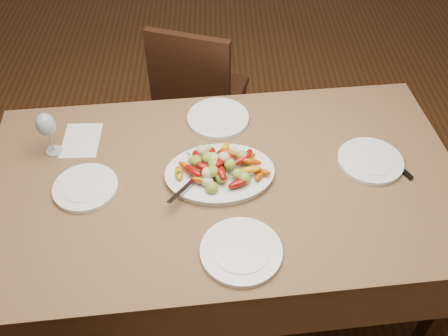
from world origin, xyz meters
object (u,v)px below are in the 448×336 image
at_px(plate_right, 370,161).
at_px(plate_near, 241,251).
at_px(chair_far, 203,94).
at_px(wine_glass, 48,132).
at_px(serving_platter, 220,174).
at_px(plate_left, 86,188).
at_px(dining_table, 224,238).
at_px(plate_far, 218,118).

bearing_deg(plate_right, plate_near, -141.87).
height_order(chair_far, wine_glass, wine_glass).
distance_m(chair_far, serving_platter, 0.95).
bearing_deg(plate_left, plate_right, 6.03).
bearing_deg(plate_near, dining_table, 98.32).
bearing_deg(serving_platter, dining_table, -42.90).
bearing_deg(chair_far, plate_far, 116.05).
bearing_deg(plate_right, plate_left, -173.97).
distance_m(chair_far, wine_glass, 1.02).
distance_m(serving_platter, plate_far, 0.34).
xyz_separation_m(plate_far, plate_near, (0.07, -0.69, 0.00)).
relative_size(plate_right, plate_near, 0.93).
bearing_deg(chair_far, dining_table, 113.97).
relative_size(plate_left, wine_glass, 1.19).
bearing_deg(plate_far, plate_near, -84.47).
bearing_deg(plate_left, plate_near, -27.74).
distance_m(serving_platter, plate_near, 0.36).
relative_size(dining_table, serving_platter, 4.50).
bearing_deg(wine_glass, serving_platter, -13.14).
distance_m(serving_platter, wine_glass, 0.69).
bearing_deg(serving_platter, plate_near, -79.56).
height_order(plate_left, plate_near, same).
relative_size(chair_far, plate_right, 3.68).
xyz_separation_m(chair_far, plate_right, (0.68, -0.83, 0.29)).
bearing_deg(serving_platter, plate_far, 90.29).
bearing_deg(wine_glass, plate_left, -52.26).
height_order(serving_platter, wine_glass, wine_glass).
xyz_separation_m(serving_platter, plate_left, (-0.51, -0.05, -0.00)).
distance_m(dining_table, wine_glass, 0.85).
xyz_separation_m(dining_table, serving_platter, (-0.02, 0.01, 0.39)).
height_order(dining_table, plate_far, plate_far).
bearing_deg(wine_glass, plate_right, -4.25).
bearing_deg(serving_platter, chair_far, 95.25).
distance_m(plate_right, plate_far, 0.66).
height_order(dining_table, wine_glass, wine_glass).
relative_size(plate_left, plate_right, 0.94).
relative_size(dining_table, chair_far, 1.94).
height_order(plate_left, wine_glass, wine_glass).
bearing_deg(plate_near, wine_glass, 145.17).
height_order(dining_table, chair_far, chair_far).
bearing_deg(plate_far, serving_platter, -89.71).
xyz_separation_m(serving_platter, plate_near, (0.07, -0.36, -0.00)).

